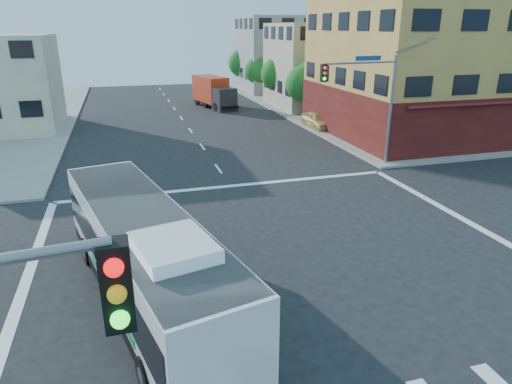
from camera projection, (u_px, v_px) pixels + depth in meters
name	position (u px, v px, depth m)	size (l,w,h in m)	color
ground	(288.00, 264.00, 17.62)	(120.00, 120.00, 0.00)	black
sidewalk_ne	(451.00, 98.00, 58.41)	(50.00, 50.00, 0.15)	gray
corner_building_ne	(441.00, 62.00, 37.56)	(18.10, 15.44, 14.00)	gold
building_east_near	(327.00, 66.00, 51.22)	(12.06, 10.06, 9.00)	tan
building_east_far	(285.00, 54.00, 63.68)	(12.06, 10.06, 10.00)	#989893
signal_mast_ne	(370.00, 90.00, 27.90)	(7.91, 1.13, 8.07)	gray
street_tree_a	(305.00, 81.00, 44.73)	(3.60, 3.60, 5.53)	#342513
street_tree_b	(279.00, 72.00, 51.89)	(3.80, 3.80, 5.79)	#342513
street_tree_c	(259.00, 69.00, 59.20)	(3.40, 3.40, 5.29)	#342513
street_tree_d	(243.00, 61.00, 66.28)	(4.00, 4.00, 6.03)	#342513
transit_bus	(145.00, 256.00, 14.51)	(5.25, 12.31, 3.57)	black
box_truck	(214.00, 93.00, 51.27)	(3.89, 7.73, 3.35)	#25252A
parked_car	(318.00, 120.00, 40.77)	(1.76, 4.38, 1.49)	#DDBD58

